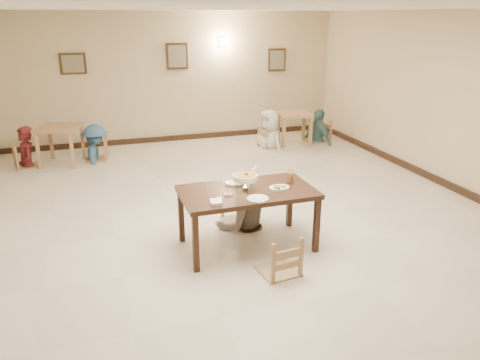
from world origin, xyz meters
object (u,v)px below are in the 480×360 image
object	(u,v)px
main_table	(247,196)
bg_diner_b	(94,125)
drink_glass	(290,177)
bg_table_right	(294,118)
main_diner	(242,170)
bg_chair_ll	(25,144)
bg_diner_a	(22,127)
curry_warmer	(245,178)
chair_near	(279,237)
bg_chair_rl	(270,128)
chair_far	(237,193)
bg_chair_rr	(319,121)
bg_diner_c	(270,110)
bg_diner_d	(320,109)
bg_chair_lr	(95,138)

from	to	relation	value
main_table	bg_diner_b	world-z (taller)	bg_diner_b
drink_glass	bg_table_right	size ratio (longest dim) A/B	0.19
main_diner	bg_chair_ll	distance (m)	5.17
drink_glass	bg_diner_a	bearing A→B (deg)	129.64
curry_warmer	chair_near	bearing A→B (deg)	-77.86
bg_chair_ll	bg_chair_rl	distance (m)	5.21
bg_chair_ll	bg_chair_rl	xyz separation A→B (m)	(5.21, -0.08, -0.03)
chair_far	bg_chair_rr	bearing A→B (deg)	55.22
curry_warmer	bg_table_right	world-z (taller)	curry_warmer
bg_diner_c	bg_chair_rl	bearing A→B (deg)	-19.37
bg_diner_b	chair_near	bearing A→B (deg)	-159.13
bg_diner_d	chair_near	bearing A→B (deg)	135.64
main_table	main_diner	world-z (taller)	main_diner
bg_table_right	bg_chair_lr	xyz separation A→B (m)	(-4.50, 0.09, -0.15)
bg_table_right	bg_diner_c	size ratio (longest dim) A/B	0.51
chair_near	bg_chair_lr	distance (m)	5.77
bg_chair_rl	bg_chair_rr	bearing A→B (deg)	-99.35
bg_diner_c	main_table	bearing A→B (deg)	-44.02
chair_far	bg_chair_ll	bearing A→B (deg)	135.22
main_diner	bg_chair_ll	bearing A→B (deg)	-55.51
bg_diner_b	bg_diner_c	distance (m)	3.86
main_diner	bg_chair_ll	size ratio (longest dim) A/B	1.80
bg_diner_b	drink_glass	bearing A→B (deg)	-150.91
curry_warmer	bg_diner_c	size ratio (longest dim) A/B	0.20
main_diner	bg_diner_c	world-z (taller)	bg_diner_c
chair_near	bg_chair_rr	bearing A→B (deg)	-128.25
bg_table_right	bg_diner_d	xyz separation A→B (m)	(0.65, 0.00, 0.18)
bg_diner_b	curry_warmer	bearing A→B (deg)	-158.02
main_diner	drink_glass	bearing A→B (deg)	127.08
curry_warmer	bg_chair_rl	bearing A→B (deg)	65.01
chair_near	bg_chair_rl	bearing A→B (deg)	-117.28
bg_diner_c	bg_diner_d	xyz separation A→B (m)	(1.29, 0.06, -0.07)
bg_diner_b	bg_diner_c	size ratio (longest dim) A/B	0.88
main_table	bg_chair_rl	world-z (taller)	bg_chair_rl
bg_chair_ll	bg_chair_lr	world-z (taller)	bg_chair_ll
bg_diner_c	drink_glass	bearing A→B (deg)	-37.45
chair_near	bg_diner_a	bearing A→B (deg)	-65.80
bg_chair_lr	bg_diner_c	size ratio (longest dim) A/B	0.54
bg_chair_rr	drink_glass	bearing A→B (deg)	-40.57
bg_table_right	bg_chair_rl	xyz separation A→B (m)	(-0.65, -0.06, -0.17)
bg_chair_lr	bg_diner_d	world-z (taller)	bg_diner_d
bg_diner_b	bg_diner_a	bearing A→B (deg)	94.60
bg_table_right	bg_chair_ll	distance (m)	5.86
main_table	chair_near	distance (m)	0.80
chair_far	bg_diner_b	distance (m)	4.39
main_table	drink_glass	world-z (taller)	drink_glass
chair_far	bg_chair_ll	size ratio (longest dim) A/B	1.02
bg_chair_lr	bg_diner_b	world-z (taller)	bg_diner_b
bg_chair_lr	bg_diner_c	bearing A→B (deg)	94.25
bg_chair_rl	bg_chair_rr	world-z (taller)	bg_chair_rr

